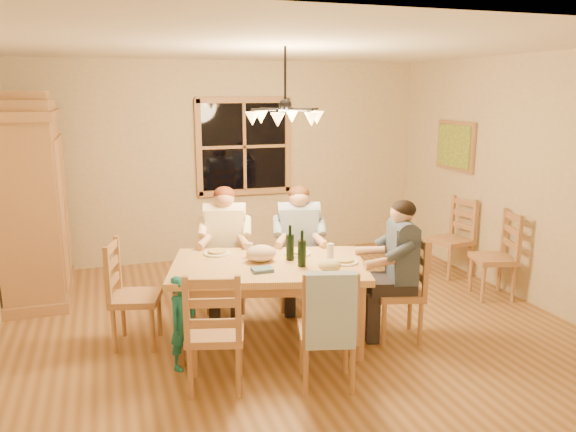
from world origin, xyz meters
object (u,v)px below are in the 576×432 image
object	(u,v)px
adult_slate_man	(400,253)
armoire	(34,205)
chair_end_left	(137,313)
wine_bottle_a	(290,243)
chair_near_right	(327,349)
adult_woman	(225,233)
child	(183,322)
chandelier	(285,115)
chair_end_right	(398,307)
chair_near_left	(216,352)
chair_far_right	(299,280)
adult_plaid_man	(299,232)
wine_bottle_b	(302,248)
dining_table	(269,274)
chair_spare_back	(450,252)
chair_spare_front	(492,271)
chair_far_left	(226,282)

from	to	relation	value
adult_slate_man	armoire	bearing A→B (deg)	70.47
chair_end_left	wine_bottle_a	distance (m)	1.55
armoire	chair_near_right	bearing A→B (deg)	-50.64
chair_near_right	adult_woman	size ratio (longest dim) A/B	1.13
child	chandelier	bearing A→B (deg)	-12.19
chandelier	chair_end_left	world-z (taller)	chandelier
chair_end_right	wine_bottle_a	xyz separation A→B (m)	(-0.95, 0.35, 0.62)
armoire	chair_near_right	distance (m)	3.79
chair_end_left	child	size ratio (longest dim) A/B	1.23
adult_slate_man	chair_near_left	bearing A→B (deg)	116.57
chandelier	wine_bottle_a	distance (m)	1.20
chair_end_left	child	bearing A→B (deg)	45.53
chair_far_right	chair_end_left	bearing A→B (deg)	27.98
chair_near_left	adult_plaid_man	distance (m)	1.90
chair_end_left	chandelier	bearing A→B (deg)	106.76
wine_bottle_b	adult_plaid_man	bearing A→B (deg)	72.44
dining_table	child	world-z (taller)	child
chair_spare_back	chair_end_right	bearing A→B (deg)	123.82
armoire	chair_far_right	world-z (taller)	armoire
chair_end_left	adult_woman	bearing A→B (deg)	136.74
wine_bottle_b	chair_spare_back	bearing A→B (deg)	28.13
wine_bottle_b	armoire	bearing A→B (deg)	138.38
dining_table	adult_woman	size ratio (longest dim) A/B	2.25
adult_slate_man	wine_bottle_a	distance (m)	1.02
chair_near_right	chair_spare_front	bearing A→B (deg)	40.98
chair_far_left	wine_bottle_b	bearing A→B (deg)	128.29
chair_far_right	chair_near_right	xyz separation A→B (m)	(-0.33, -1.62, 0.00)
chair_far_right	child	size ratio (longest dim) A/B	1.23
chair_far_right	chair_near_left	distance (m)	1.83
adult_woman	chair_spare_back	bearing A→B (deg)	-160.63
chair_far_left	adult_woman	xyz separation A→B (m)	(0.00, -0.00, 0.54)
adult_woman	chair_spare_back	xyz separation A→B (m)	(2.94, 0.23, -0.54)
chair_end_left	adult_plaid_man	xyz separation A→B (m)	(1.72, 0.40, 0.54)
armoire	chair_far_left	xyz separation A→B (m)	(1.93, -1.05, -0.75)
adult_woman	chair_spare_front	bearing A→B (deg)	-176.47
wine_bottle_a	chair_spare_front	bearing A→B (deg)	6.39
chair_far_right	wine_bottle_a	world-z (taller)	wine_bottle_a
dining_table	chair_near_right	size ratio (longest dim) A/B	1.99
dining_table	chair_end_left	xyz separation A→B (m)	(-1.18, 0.31, -0.36)
chandelier	chair_spare_front	xyz separation A→B (m)	(2.45, -0.04, -1.77)
chair_near_right	chair_spare_back	world-z (taller)	same
chair_far_right	adult_plaid_man	bearing A→B (deg)	149.86
chair_end_left	wine_bottle_a	xyz separation A→B (m)	(1.40, -0.27, 0.62)
chair_end_left	adult_slate_man	size ratio (longest dim) A/B	1.13
chair_far_right	chair_spare_front	xyz separation A→B (m)	(2.19, -0.39, 0.00)
dining_table	adult_plaid_man	xyz separation A→B (m)	(0.54, 0.71, 0.18)
armoire	chair_spare_front	bearing A→B (deg)	-18.58
adult_woman	child	xyz separation A→B (m)	(-0.62, -1.18, -0.44)
adult_woman	chair_spare_back	world-z (taller)	adult_woman
armoire	chair_end_right	size ratio (longest dim) A/B	2.32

